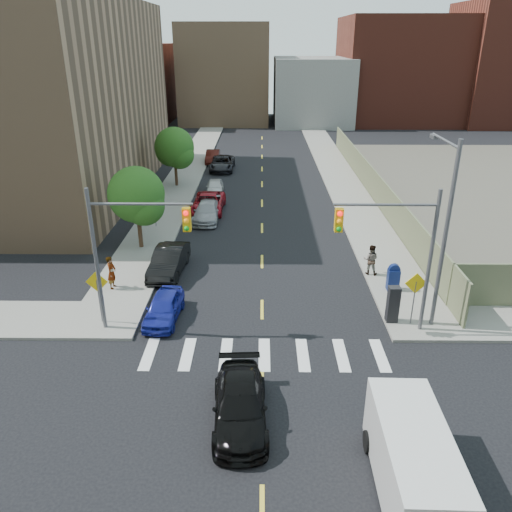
{
  "coord_description": "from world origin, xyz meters",
  "views": [
    {
      "loc": [
        -0.07,
        -14.42,
        12.83
      ],
      "look_at": [
        -0.34,
        10.3,
        2.0
      ],
      "focal_mm": 35.0,
      "sensor_mm": 36.0,
      "label": 1
    }
  ],
  "objects_px": {
    "black_sedan": "(240,405)",
    "mailbox": "(393,277)",
    "parked_car_white": "(215,187)",
    "parked_car_maroon": "(213,157)",
    "payphone": "(393,304)",
    "pedestrian_east": "(371,260)",
    "pedestrian_west": "(112,272)",
    "parked_car_red": "(208,203)",
    "parked_car_silver": "(207,212)",
    "parked_car_blue": "(164,308)",
    "parked_car_black": "(169,261)",
    "parked_car_grey": "(222,163)",
    "cargo_van": "(412,457)"
  },
  "relations": [
    {
      "from": "parked_car_maroon",
      "to": "cargo_van",
      "type": "bearing_deg",
      "value": -77.89
    },
    {
      "from": "parked_car_silver",
      "to": "parked_car_grey",
      "type": "xyz_separation_m",
      "value": [
        0.0,
        15.84,
        0.04
      ]
    },
    {
      "from": "parked_car_grey",
      "to": "pedestrian_west",
      "type": "xyz_separation_m",
      "value": [
        -4.03,
        -27.48,
        0.35
      ]
    },
    {
      "from": "parked_car_silver",
      "to": "pedestrian_east",
      "type": "bearing_deg",
      "value": -40.99
    },
    {
      "from": "payphone",
      "to": "pedestrian_east",
      "type": "relative_size",
      "value": 1.03
    },
    {
      "from": "parked_car_white",
      "to": "parked_car_red",
      "type": "bearing_deg",
      "value": -94.1
    },
    {
      "from": "parked_car_maroon",
      "to": "pedestrian_west",
      "type": "height_order",
      "value": "pedestrian_west"
    },
    {
      "from": "mailbox",
      "to": "pedestrian_west",
      "type": "bearing_deg",
      "value": 178.74
    },
    {
      "from": "parked_car_black",
      "to": "parked_car_grey",
      "type": "relative_size",
      "value": 0.9
    },
    {
      "from": "parked_car_maroon",
      "to": "pedestrian_west",
      "type": "xyz_separation_m",
      "value": [
        -2.73,
        -30.85,
        0.4
      ]
    },
    {
      "from": "parked_car_silver",
      "to": "payphone",
      "type": "distance_m",
      "value": 18.34
    },
    {
      "from": "parked_car_white",
      "to": "parked_car_maroon",
      "type": "bearing_deg",
      "value": 93.19
    },
    {
      "from": "mailbox",
      "to": "parked_car_maroon",
      "type": "bearing_deg",
      "value": 111.18
    },
    {
      "from": "pedestrian_west",
      "to": "pedestrian_east",
      "type": "xyz_separation_m",
      "value": [
        14.53,
        1.94,
        -0.03
      ]
    },
    {
      "from": "payphone",
      "to": "cargo_van",
      "type": "bearing_deg",
      "value": -101.83
    },
    {
      "from": "parked_car_red",
      "to": "parked_car_silver",
      "type": "bearing_deg",
      "value": -85.35
    },
    {
      "from": "parked_car_white",
      "to": "cargo_van",
      "type": "relative_size",
      "value": 0.73
    },
    {
      "from": "parked_car_silver",
      "to": "mailbox",
      "type": "height_order",
      "value": "mailbox"
    },
    {
      "from": "parked_car_black",
      "to": "parked_car_maroon",
      "type": "bearing_deg",
      "value": 94.17
    },
    {
      "from": "pedestrian_west",
      "to": "black_sedan",
      "type": "bearing_deg",
      "value": -138.23
    },
    {
      "from": "parked_car_red",
      "to": "payphone",
      "type": "distance_m",
      "value": 20.03
    },
    {
      "from": "black_sedan",
      "to": "mailbox",
      "type": "height_order",
      "value": "mailbox"
    },
    {
      "from": "parked_car_white",
      "to": "parked_car_maroon",
      "type": "distance_m",
      "value": 12.31
    },
    {
      "from": "parked_car_blue",
      "to": "parked_car_grey",
      "type": "relative_size",
      "value": 0.73
    },
    {
      "from": "parked_car_blue",
      "to": "parked_car_black",
      "type": "relative_size",
      "value": 0.81
    },
    {
      "from": "parked_car_white",
      "to": "pedestrian_east",
      "type": "xyz_separation_m",
      "value": [
        10.5,
        -16.66,
        0.41
      ]
    },
    {
      "from": "parked_car_black",
      "to": "parked_car_silver",
      "type": "bearing_deg",
      "value": 86.3
    },
    {
      "from": "cargo_van",
      "to": "pedestrian_west",
      "type": "relative_size",
      "value": 2.78
    },
    {
      "from": "parked_car_maroon",
      "to": "black_sedan",
      "type": "relative_size",
      "value": 0.87
    },
    {
      "from": "parked_car_grey",
      "to": "payphone",
      "type": "height_order",
      "value": "payphone"
    },
    {
      "from": "parked_car_grey",
      "to": "pedestrian_east",
      "type": "height_order",
      "value": "pedestrian_east"
    },
    {
      "from": "parked_car_black",
      "to": "payphone",
      "type": "bearing_deg",
      "value": -21.28
    },
    {
      "from": "parked_car_blue",
      "to": "parked_car_white",
      "type": "xyz_separation_m",
      "value": [
        0.65,
        21.68,
        -0.01
      ]
    },
    {
      "from": "payphone",
      "to": "parked_car_maroon",
      "type": "bearing_deg",
      "value": 107.65
    },
    {
      "from": "mailbox",
      "to": "pedestrian_west",
      "type": "relative_size",
      "value": 0.82
    },
    {
      "from": "pedestrian_east",
      "to": "payphone",
      "type": "bearing_deg",
      "value": 105.55
    },
    {
      "from": "parked_car_maroon",
      "to": "pedestrian_east",
      "type": "xyz_separation_m",
      "value": [
        11.8,
        -28.9,
        0.37
      ]
    },
    {
      "from": "cargo_van",
      "to": "payphone",
      "type": "bearing_deg",
      "value": 80.77
    },
    {
      "from": "parked_car_silver",
      "to": "payphone",
      "type": "xyz_separation_m",
      "value": [
        10.5,
        -15.03,
        0.39
      ]
    },
    {
      "from": "parked_car_blue",
      "to": "pedestrian_west",
      "type": "relative_size",
      "value": 2.05
    },
    {
      "from": "parked_car_silver",
      "to": "parked_car_white",
      "type": "relative_size",
      "value": 1.25
    },
    {
      "from": "cargo_van",
      "to": "mailbox",
      "type": "height_order",
      "value": "cargo_van"
    },
    {
      "from": "parked_car_grey",
      "to": "payphone",
      "type": "bearing_deg",
      "value": -70.04
    },
    {
      "from": "parked_car_blue",
      "to": "parked_car_maroon",
      "type": "bearing_deg",
      "value": 94.42
    },
    {
      "from": "cargo_van",
      "to": "pedestrian_east",
      "type": "xyz_separation_m",
      "value": [
        1.8,
        15.06,
        -0.18
      ]
    },
    {
      "from": "cargo_van",
      "to": "parked_car_black",
      "type": "bearing_deg",
      "value": 124.32
    },
    {
      "from": "parked_car_black",
      "to": "black_sedan",
      "type": "xyz_separation_m",
      "value": [
        4.7,
        -12.43,
        -0.08
      ]
    },
    {
      "from": "pedestrian_west",
      "to": "pedestrian_east",
      "type": "bearing_deg",
      "value": -76.71
    },
    {
      "from": "parked_car_red",
      "to": "pedestrian_west",
      "type": "xyz_separation_m",
      "value": [
        -3.93,
        -13.6,
        0.35
      ]
    },
    {
      "from": "parked_car_blue",
      "to": "parked_car_grey",
      "type": "height_order",
      "value": "parked_car_grey"
    }
  ]
}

